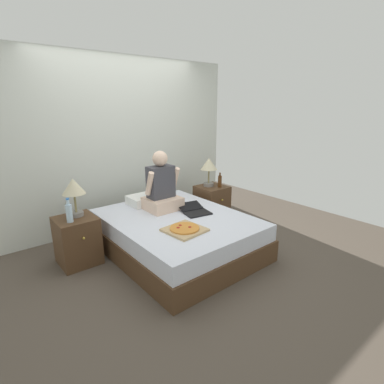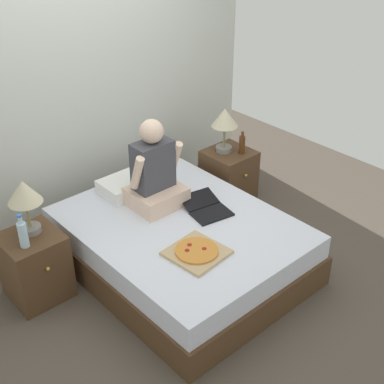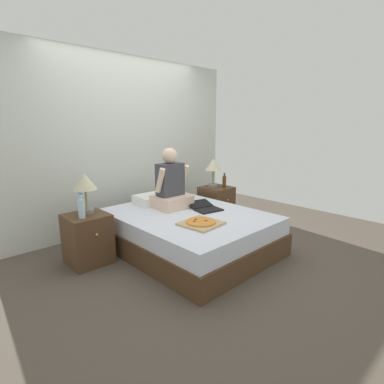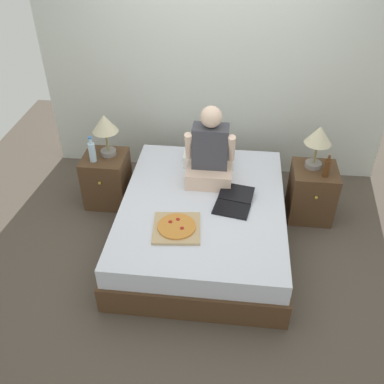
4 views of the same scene
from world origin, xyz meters
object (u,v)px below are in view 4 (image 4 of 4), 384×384
Objects in this scene: bed at (203,221)px; water_bottle at (92,151)px; lamp_on_right_nightstand at (319,138)px; laptop at (233,204)px; nightstand_left at (107,179)px; pizza_box at (177,227)px; lamp_on_left_nightstand at (105,126)px; nightstand_right at (312,192)px; beer_bottle at (327,168)px; person_seated at (210,155)px.

water_bottle is at bearing 160.21° from bed.
lamp_on_right_nightstand is 1.05m from laptop.
pizza_box is at bearing -45.77° from nightstand_left.
bed is at bearing -28.21° from lamp_on_left_nightstand.
lamp_on_right_nightstand reaches higher than water_bottle.
water_bottle is at bearing -131.65° from nightstand_left.
nightstand_right is 0.61m from lamp_on_right_nightstand.
lamp_on_left_nightstand is 2.20m from beer_bottle.
nightstand_right is at bearing 125.01° from beer_bottle.
bed is 3.47× the size of nightstand_left.
lamp_on_right_nightstand is (2.09, 0.00, 0.00)m from lamp_on_left_nightstand.
lamp_on_left_nightstand reaches higher than pizza_box.
lamp_on_right_nightstand is at bearing 3.63° from water_bottle.
water_bottle reaches higher than pizza_box.
laptop reaches higher than bed.
person_seated is (1.07, -0.19, -0.14)m from lamp_on_left_nightstand.
person_seated is (-1.02, -0.19, -0.14)m from lamp_on_right_nightstand.
beer_bottle is (2.23, -0.10, 0.38)m from nightstand_left.
lamp_on_right_nightstand is at bearing 0.00° from lamp_on_left_nightstand.
water_bottle is at bearing -177.70° from nightstand_right.
nightstand_left is 1.26× the size of lamp_on_right_nightstand.
lamp_on_left_nightstand is at bearing 156.17° from laptop.
bed is at bearing -94.52° from person_seated.
person_seated is at bearing 74.16° from pizza_box.
nightstand_right is 0.73× the size of person_seated.
person_seated is 0.85m from pizza_box.
lamp_on_left_nightstand is 1.03× the size of pizza_box.
nightstand_left is 2.05× the size of water_bottle.
nightstand_left is 1.29m from pizza_box.
pizza_box is (0.85, -0.96, -0.41)m from lamp_on_left_nightstand.
lamp_on_right_nightstand is at bearing 37.15° from laptop.
nightstand_right is 2.46× the size of beer_bottle.
pizza_box is at bearing -105.84° from person_seated.
person_seated reaches higher than lamp_on_right_nightstand.
lamp_on_left_nightstand is 0.58× the size of person_seated.
water_bottle reaches higher than beer_bottle.
person_seated reaches higher than nightstand_right.
nightstand_left is 2.26m from beer_bottle.
beer_bottle is 0.99m from laptop.
person_seated is at bearing -10.09° from lamp_on_left_nightstand.
laptop is at bearing -142.85° from lamp_on_right_nightstand.
nightstand_right is at bearing -59.07° from lamp_on_right_nightstand.
lamp_on_right_nightstand reaches higher than nightstand_right.
lamp_on_left_nightstand is 0.28m from water_bottle.
pizza_box is (0.97, -0.82, -0.19)m from water_bottle.
nightstand_left is 0.41m from water_bottle.
laptop is (0.28, -0.03, 0.26)m from bed.
person_seated reaches higher than bed.
beer_bottle is 0.29× the size of person_seated.
water_bottle is 0.35× the size of person_seated.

